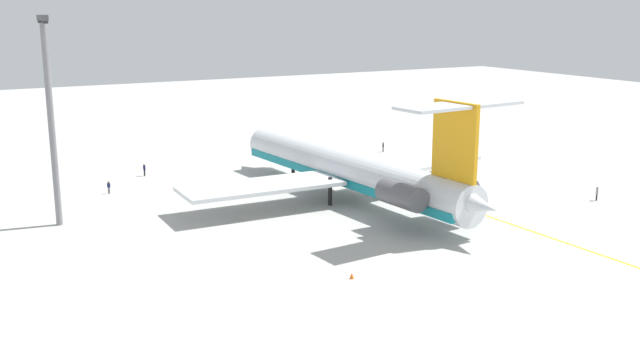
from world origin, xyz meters
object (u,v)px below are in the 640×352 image
at_px(light_mast, 50,112).
at_px(main_jetliner, 354,170).
at_px(ground_crew_near_nose, 144,168).
at_px(ground_crew_starboard, 383,146).
at_px(ground_crew_portside, 109,186).
at_px(safety_cone_nose, 341,148).
at_px(ground_crew_near_tail, 597,192).
at_px(safety_cone_wingtip, 352,276).

bearing_deg(light_mast, main_jetliner, -101.67).
bearing_deg(ground_crew_near_nose, ground_crew_starboard, -29.86).
xyz_separation_m(ground_crew_portside, safety_cone_nose, (11.02, -41.38, -0.77)).
bearing_deg(safety_cone_nose, light_mast, 114.33).
height_order(ground_crew_near_nose, light_mast, light_mast).
xyz_separation_m(ground_crew_near_tail, safety_cone_wingtip, (-8.22, 40.78, -0.82)).
relative_size(ground_crew_near_tail, ground_crew_portside, 1.05).
bearing_deg(ground_crew_portside, ground_crew_near_nose, -19.86).
height_order(ground_crew_near_nose, safety_cone_nose, ground_crew_near_nose).
bearing_deg(ground_crew_portside, safety_cone_nose, -53.60).
bearing_deg(ground_crew_near_tail, safety_cone_wingtip, -156.20).
height_order(main_jetliner, light_mast, light_mast).
relative_size(ground_crew_near_tail, light_mast, 0.08).
bearing_deg(ground_crew_starboard, ground_crew_near_nose, 176.95).
height_order(ground_crew_starboard, safety_cone_nose, ground_crew_starboard).
height_order(main_jetliner, ground_crew_portside, main_jetliner).
distance_m(ground_crew_near_nose, ground_crew_portside, 10.36).
bearing_deg(safety_cone_wingtip, ground_crew_near_tail, -78.60).
relative_size(ground_crew_starboard, safety_cone_wingtip, 3.03).
relative_size(main_jetliner, safety_cone_wingtip, 89.10).
distance_m(main_jetliner, safety_cone_wingtip, 27.08).
distance_m(main_jetliner, light_mast, 35.82).
distance_m(ground_crew_near_nose, safety_cone_nose, 34.70).
xyz_separation_m(safety_cone_nose, safety_cone_wingtip, (-52.16, 29.63, 0.00)).
bearing_deg(ground_crew_near_nose, ground_crew_portside, -158.91).
distance_m(ground_crew_near_nose, light_mast, 26.81).
bearing_deg(safety_cone_wingtip, ground_crew_starboard, -36.42).
bearing_deg(main_jetliner, ground_crew_portside, 50.06).
xyz_separation_m(main_jetliner, safety_cone_nose, (29.39, -15.43, -3.62)).
relative_size(safety_cone_wingtip, light_mast, 0.02).
bearing_deg(ground_crew_near_tail, ground_crew_starboard, 110.92).
xyz_separation_m(main_jetliner, ground_crew_portside, (18.36, 25.95, -2.84)).
bearing_deg(safety_cone_nose, ground_crew_near_nose, 95.37).
distance_m(main_jetliner, ground_crew_near_tail, 30.42).
height_order(ground_crew_portside, ground_crew_starboard, ground_crew_starboard).
height_order(ground_crew_portside, safety_cone_nose, ground_crew_portside).
bearing_deg(safety_cone_nose, ground_crew_portside, 104.92).
relative_size(main_jetliner, ground_crew_near_tail, 28.22).
height_order(ground_crew_near_nose, ground_crew_portside, ground_crew_near_nose).
bearing_deg(ground_crew_near_tail, ground_crew_near_nose, 150.71).
bearing_deg(ground_crew_near_nose, ground_crew_near_tail, -69.27).
relative_size(main_jetliner, ground_crew_portside, 29.62).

